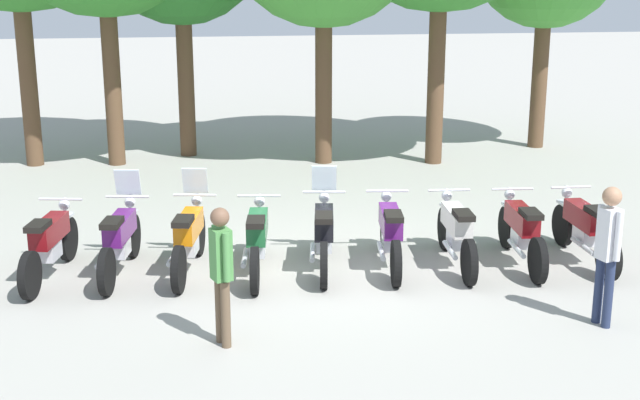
{
  "coord_description": "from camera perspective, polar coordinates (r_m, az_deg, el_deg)",
  "views": [
    {
      "loc": [
        -1.68,
        -11.62,
        4.25
      ],
      "look_at": [
        0.0,
        0.5,
        0.9
      ],
      "focal_mm": 49.23,
      "sensor_mm": 36.0,
      "label": 1
    }
  ],
  "objects": [
    {
      "name": "ground_plane",
      "position": [
        12.48,
        0.32,
        -4.59
      ],
      "size": [
        80.0,
        80.0,
        0.0
      ],
      "primitive_type": "plane",
      "color": "#9E9B93"
    },
    {
      "name": "motorcycle_0",
      "position": [
        12.62,
        -17.17,
        -2.67
      ],
      "size": [
        0.72,
        2.17,
        0.99
      ],
      "rotation": [
        0.0,
        0.0,
        1.39
      ],
      "color": "black",
      "rests_on": "ground_plane"
    },
    {
      "name": "motorcycle_1",
      "position": [
        12.51,
        -12.87,
        -2.44
      ],
      "size": [
        0.69,
        2.18,
        1.37
      ],
      "rotation": [
        0.0,
        0.0,
        1.42
      ],
      "color": "black",
      "rests_on": "ground_plane"
    },
    {
      "name": "motorcycle_2",
      "position": [
        12.42,
        -8.51,
        -2.35
      ],
      "size": [
        0.72,
        2.17,
        1.37
      ],
      "rotation": [
        0.0,
        0.0,
        1.4
      ],
      "color": "black",
      "rests_on": "ground_plane"
    },
    {
      "name": "motorcycle_3",
      "position": [
        12.26,
        -4.1,
        -2.52
      ],
      "size": [
        0.65,
        2.19,
        0.99
      ],
      "rotation": [
        0.0,
        0.0,
        1.45
      ],
      "color": "black",
      "rests_on": "ground_plane"
    },
    {
      "name": "motorcycle_4",
      "position": [
        12.44,
        0.25,
        -2.15
      ],
      "size": [
        0.68,
        2.18,
        1.37
      ],
      "rotation": [
        0.0,
        0.0,
        1.43
      ],
      "color": "black",
      "rests_on": "ground_plane"
    },
    {
      "name": "motorcycle_5",
      "position": [
        12.54,
        4.59,
        -2.13
      ],
      "size": [
        0.65,
        2.19,
        0.99
      ],
      "rotation": [
        0.0,
        0.0,
        1.45
      ],
      "color": "black",
      "rests_on": "ground_plane"
    },
    {
      "name": "motorcycle_6",
      "position": [
        12.69,
        8.85,
        -2.04
      ],
      "size": [
        0.62,
        2.19,
        0.99
      ],
      "rotation": [
        0.0,
        0.0,
        1.51
      ],
      "color": "black",
      "rests_on": "ground_plane"
    },
    {
      "name": "motorcycle_7",
      "position": [
        12.93,
        12.96,
        -1.93
      ],
      "size": [
        0.62,
        2.19,
        0.99
      ],
      "rotation": [
        0.0,
        0.0,
        1.5
      ],
      "color": "black",
      "rests_on": "ground_plane"
    },
    {
      "name": "motorcycle_8",
      "position": [
        13.28,
        16.81,
        -1.75
      ],
      "size": [
        0.62,
        2.19,
        0.99
      ],
      "rotation": [
        0.0,
        0.0,
        1.57
      ],
      "color": "black",
      "rests_on": "ground_plane"
    },
    {
      "name": "person_0",
      "position": [
        10.88,
        18.2,
        -2.81
      ],
      "size": [
        0.28,
        0.41,
        1.72
      ],
      "rotation": [
        0.0,
        0.0,
        0.27
      ],
      "color": "#232D4C",
      "rests_on": "ground_plane"
    },
    {
      "name": "person_1",
      "position": [
        9.89,
        -6.43,
        -4.31
      ],
      "size": [
        0.28,
        0.4,
        1.63
      ],
      "rotation": [
        0.0,
        0.0,
        3.5
      ],
      "color": "brown",
      "rests_on": "ground_plane"
    }
  ]
}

